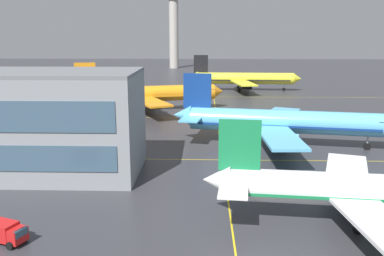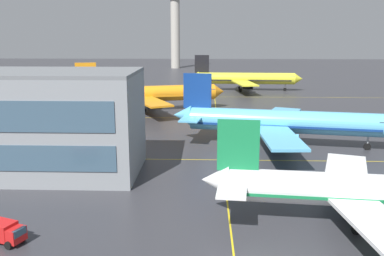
% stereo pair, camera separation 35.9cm
% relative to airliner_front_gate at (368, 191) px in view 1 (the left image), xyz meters
% --- Properties ---
extents(airliner_front_gate, '(36.17, 31.02, 11.24)m').
position_rel_airliner_front_gate_xyz_m(airliner_front_gate, '(0.00, 0.00, 0.00)').
color(airliner_front_gate, white).
rests_on(airliner_front_gate, ground).
extents(airliner_second_row, '(41.56, 35.42, 12.95)m').
position_rel_airliner_front_gate_xyz_m(airliner_second_row, '(-3.24, 32.87, 0.58)').
color(airliner_second_row, '#5BB7E5').
rests_on(airliner_second_row, ground).
extents(airliner_third_row, '(40.93, 34.85, 12.88)m').
position_rel_airliner_front_gate_xyz_m(airliner_third_row, '(-32.59, 67.89, 0.56)').
color(airliner_third_row, orange).
rests_on(airliner_third_row, ground).
extents(airliner_far_left_stand, '(40.12, 34.63, 12.49)m').
position_rel_airliner_front_gate_xyz_m(airliner_far_left_stand, '(-3.55, 108.20, 0.43)').
color(airliner_far_left_stand, yellow).
rests_on(airliner_far_left_stand, ground).
extents(taxiway_markings, '(155.72, 152.10, 0.01)m').
position_rel_airliner_front_gate_xyz_m(taxiway_markings, '(-14.53, 40.66, -3.83)').
color(taxiway_markings, yellow).
rests_on(taxiway_markings, ground).
extents(service_truck_red_van, '(4.49, 3.27, 2.10)m').
position_rel_airliner_front_gate_xyz_m(service_truck_red_van, '(-37.05, -5.23, -2.66)').
color(service_truck_red_van, red).
rests_on(service_truck_red_van, ground).
extents(control_tower, '(8.82, 8.82, 44.01)m').
position_rel_airliner_front_gate_xyz_m(control_tower, '(-35.15, 203.90, 21.35)').
color(control_tower, '#ADA89E').
rests_on(control_tower, ground).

